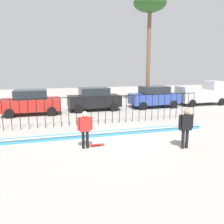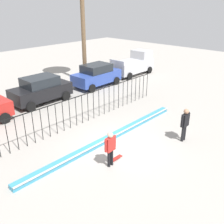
% 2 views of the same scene
% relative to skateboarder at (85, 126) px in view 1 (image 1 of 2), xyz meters
% --- Properties ---
extents(ground_plane, '(60.00, 60.00, 0.00)m').
position_rel_skateboarder_xyz_m(ground_plane, '(1.60, 0.73, -1.02)').
color(ground_plane, '#9E9991').
extents(bowl_coping_ledge, '(11.00, 0.41, 0.27)m').
position_rel_skateboarder_xyz_m(bowl_coping_ledge, '(1.60, 1.64, -0.90)').
color(bowl_coping_ledge, teal).
rests_on(bowl_coping_ledge, ground).
extents(perimeter_fence, '(14.04, 0.04, 1.80)m').
position_rel_skateboarder_xyz_m(perimeter_fence, '(1.60, 4.26, 0.09)').
color(perimeter_fence, black).
rests_on(perimeter_fence, ground).
extents(skateboarder, '(0.68, 0.26, 1.69)m').
position_rel_skateboarder_xyz_m(skateboarder, '(0.00, 0.00, 0.00)').
color(skateboarder, black).
rests_on(skateboarder, ground).
extents(skateboard, '(0.80, 0.20, 0.07)m').
position_rel_skateboarder_xyz_m(skateboard, '(0.50, 0.14, -0.96)').
color(skateboard, '#A51E19').
rests_on(skateboard, ground).
extents(camera_operator, '(0.73, 0.27, 1.81)m').
position_rel_skateboarder_xyz_m(camera_operator, '(4.30, -1.25, 0.07)').
color(camera_operator, black).
rests_on(camera_operator, ground).
extents(parked_car_red, '(4.30, 2.12, 1.90)m').
position_rel_skateboarder_xyz_m(parked_car_red, '(-2.62, 8.63, -0.04)').
color(parked_car_red, '#B2231E').
rests_on(parked_car_red, ground).
extents(parked_car_black, '(4.30, 2.12, 1.90)m').
position_rel_skateboarder_xyz_m(parked_car_black, '(2.38, 9.12, -0.04)').
color(parked_car_black, black).
rests_on(parked_car_black, ground).
extents(parked_car_blue, '(4.30, 2.12, 1.90)m').
position_rel_skateboarder_xyz_m(parked_car_blue, '(7.81, 8.98, -0.04)').
color(parked_car_blue, '#2D479E').
rests_on(parked_car_blue, ground).
extents(pickup_truck, '(4.70, 2.12, 2.24)m').
position_rel_skateboarder_xyz_m(pickup_truck, '(13.07, 9.10, 0.02)').
color(pickup_truck, '#B7B7BC').
rests_on(pickup_truck, ground).
extents(palm_tree_tall, '(2.95, 2.95, 10.03)m').
position_rel_skateboarder_xyz_m(palm_tree_tall, '(7.90, 10.58, 7.85)').
color(palm_tree_tall, brown).
rests_on(palm_tree_tall, ground).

